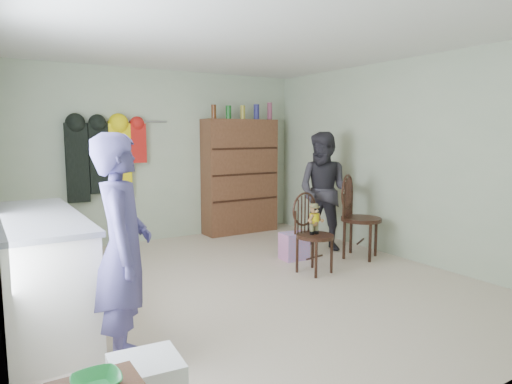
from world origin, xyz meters
TOP-DOWN VIEW (x-y plane):
  - ground_plane at (0.00, 0.00)m, footprint 5.00×5.00m
  - room_walls at (0.00, 0.53)m, footprint 5.00×5.00m
  - counter at (-1.95, 0.00)m, footprint 0.64×1.86m
  - bowl at (-1.97, -2.11)m, footprint 0.20×0.20m
  - chair_front at (0.88, 0.01)m, footprint 0.48×0.48m
  - chair_far at (1.77, 0.21)m, footprint 0.65×0.65m
  - striped_bag at (1.03, 0.54)m, footprint 0.34×0.27m
  - person_left at (-1.53, -0.96)m, footprint 0.55×0.68m
  - person_right at (1.67, 0.72)m, footprint 0.93×0.98m
  - dresser at (1.25, 2.30)m, footprint 1.20×0.39m
  - coat_rack at (-0.83, 2.38)m, footprint 1.42×0.12m

SIDE VIEW (x-z plane):
  - ground_plane at x=0.00m, z-range 0.00..0.00m
  - striped_bag at x=1.03m, z-range 0.00..0.34m
  - counter at x=-1.95m, z-range 0.00..0.94m
  - chair_front at x=0.88m, z-range 0.06..0.98m
  - bowl at x=-1.97m, z-range 0.53..0.58m
  - chair_far at x=1.77m, z-range 0.04..1.11m
  - person_left at x=-1.53m, z-range 0.00..1.59m
  - person_right at x=1.67m, z-range 0.00..1.61m
  - dresser at x=1.25m, z-range -0.13..1.94m
  - coat_rack at x=-0.83m, z-range 0.70..1.80m
  - room_walls at x=0.00m, z-range -0.92..4.08m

